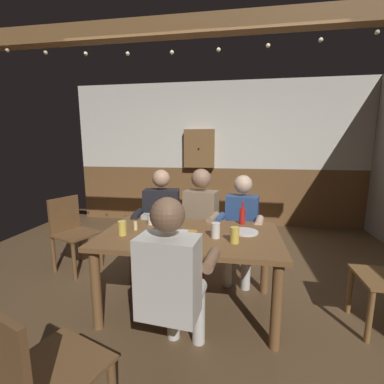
{
  "coord_description": "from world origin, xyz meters",
  "views": [
    {
      "loc": [
        0.39,
        -2.42,
        1.51
      ],
      "look_at": [
        0.0,
        -0.06,
        1.09
      ],
      "focal_mm": 24.92,
      "sensor_mm": 36.0,
      "label": 1
    }
  ],
  "objects_px": {
    "bottle_1": "(160,229)",
    "pint_glass_4": "(193,239)",
    "chair_empty_near_left": "(72,231)",
    "pint_glass_2": "(235,235)",
    "pint_glass_1": "(216,230)",
    "pint_glass_3": "(122,228)",
    "dining_table": "(190,245)",
    "table_candle": "(135,226)",
    "person_1": "(199,217)",
    "pint_glass_0": "(151,219)",
    "plate_1": "(183,234)",
    "person_2": "(241,223)",
    "person_0": "(161,217)",
    "chair_empty_far_end": "(34,379)",
    "bottle_0": "(242,216)",
    "wall_dart_cabinet": "(199,149)",
    "person_3": "(173,278)",
    "plate_0": "(245,232)",
    "condiment_caddy": "(149,216)"
  },
  "relations": [
    {
      "from": "bottle_1",
      "to": "pint_glass_4",
      "type": "xyz_separation_m",
      "value": [
        0.29,
        -0.1,
        -0.03
      ]
    },
    {
      "from": "chair_empty_near_left",
      "to": "pint_glass_2",
      "type": "height_order",
      "value": "chair_empty_near_left"
    },
    {
      "from": "bottle_1",
      "to": "pint_glass_1",
      "type": "bearing_deg",
      "value": 15.0
    },
    {
      "from": "pint_glass_3",
      "to": "dining_table",
      "type": "bearing_deg",
      "value": 13.22
    },
    {
      "from": "dining_table",
      "to": "table_candle",
      "type": "bearing_deg",
      "value": 178.04
    },
    {
      "from": "person_1",
      "to": "bottle_1",
      "type": "relative_size",
      "value": 4.85
    },
    {
      "from": "pint_glass_0",
      "to": "pint_glass_2",
      "type": "bearing_deg",
      "value": -24.15
    },
    {
      "from": "chair_empty_near_left",
      "to": "plate_1",
      "type": "bearing_deg",
      "value": 87.96
    },
    {
      "from": "person_2",
      "to": "plate_1",
      "type": "relative_size",
      "value": 5.55
    },
    {
      "from": "pint_glass_4",
      "to": "person_0",
      "type": "bearing_deg",
      "value": 118.6
    },
    {
      "from": "chair_empty_far_end",
      "to": "bottle_0",
      "type": "xyz_separation_m",
      "value": [
        0.94,
        1.7,
        0.34
      ]
    },
    {
      "from": "pint_glass_2",
      "to": "pint_glass_4",
      "type": "relative_size",
      "value": 1.08
    },
    {
      "from": "person_1",
      "to": "bottle_0",
      "type": "relative_size",
      "value": 5.43
    },
    {
      "from": "person_1",
      "to": "pint_glass_2",
      "type": "bearing_deg",
      "value": 126.49
    },
    {
      "from": "pint_glass_1",
      "to": "pint_glass_2",
      "type": "distance_m",
      "value": 0.19
    },
    {
      "from": "wall_dart_cabinet",
      "to": "pint_glass_0",
      "type": "bearing_deg",
      "value": -93.08
    },
    {
      "from": "person_3",
      "to": "table_candle",
      "type": "xyz_separation_m",
      "value": [
        -0.52,
        0.71,
        0.1
      ]
    },
    {
      "from": "person_3",
      "to": "person_2",
      "type": "bearing_deg",
      "value": 77.83
    },
    {
      "from": "person_0",
      "to": "person_2",
      "type": "bearing_deg",
      "value": 172.02
    },
    {
      "from": "person_0",
      "to": "pint_glass_4",
      "type": "xyz_separation_m",
      "value": [
        0.54,
        -0.99,
        0.12
      ]
    },
    {
      "from": "person_1",
      "to": "plate_0",
      "type": "relative_size",
      "value": 5.23
    },
    {
      "from": "condiment_caddy",
      "to": "plate_0",
      "type": "xyz_separation_m",
      "value": [
        1.0,
        -0.3,
        -0.02
      ]
    },
    {
      "from": "person_3",
      "to": "plate_0",
      "type": "xyz_separation_m",
      "value": [
        0.48,
        0.8,
        0.07
      ]
    },
    {
      "from": "plate_0",
      "to": "wall_dart_cabinet",
      "type": "height_order",
      "value": "wall_dart_cabinet"
    },
    {
      "from": "pint_glass_4",
      "to": "pint_glass_0",
      "type": "bearing_deg",
      "value": 135.41
    },
    {
      "from": "pint_glass_0",
      "to": "pint_glass_1",
      "type": "xyz_separation_m",
      "value": [
        0.66,
        -0.28,
        0.01
      ]
    },
    {
      "from": "person_3",
      "to": "bottle_0",
      "type": "xyz_separation_m",
      "value": [
        0.46,
        1.06,
        0.15
      ]
    },
    {
      "from": "pint_glass_3",
      "to": "wall_dart_cabinet",
      "type": "height_order",
      "value": "wall_dart_cabinet"
    },
    {
      "from": "person_0",
      "to": "bottle_1",
      "type": "xyz_separation_m",
      "value": [
        0.24,
        -0.89,
        0.15
      ]
    },
    {
      "from": "condiment_caddy",
      "to": "plate_0",
      "type": "distance_m",
      "value": 1.04
    },
    {
      "from": "person_2",
      "to": "dining_table",
      "type": "bearing_deg",
      "value": 64.92
    },
    {
      "from": "person_2",
      "to": "bottle_1",
      "type": "xyz_separation_m",
      "value": [
        -0.68,
        -0.89,
        0.18
      ]
    },
    {
      "from": "dining_table",
      "to": "plate_1",
      "type": "bearing_deg",
      "value": -144.37
    },
    {
      "from": "person_2",
      "to": "pint_glass_0",
      "type": "height_order",
      "value": "person_2"
    },
    {
      "from": "wall_dart_cabinet",
      "to": "bottle_1",
      "type": "bearing_deg",
      "value": -88.63
    },
    {
      "from": "pint_glass_4",
      "to": "person_2",
      "type": "bearing_deg",
      "value": 68.28
    },
    {
      "from": "bottle_1",
      "to": "wall_dart_cabinet",
      "type": "xyz_separation_m",
      "value": [
        -0.07,
        2.92,
        0.61
      ]
    },
    {
      "from": "wall_dart_cabinet",
      "to": "person_1",
      "type": "bearing_deg",
      "value": -82.23
    },
    {
      "from": "dining_table",
      "to": "pint_glass_0",
      "type": "distance_m",
      "value": 0.5
    },
    {
      "from": "bottle_0",
      "to": "bottle_1",
      "type": "xyz_separation_m",
      "value": [
        -0.69,
        -0.56,
        0.01
      ]
    },
    {
      "from": "condiment_caddy",
      "to": "pint_glass_0",
      "type": "relative_size",
      "value": 1.32
    },
    {
      "from": "person_1",
      "to": "pint_glass_3",
      "type": "relative_size",
      "value": 9.9
    },
    {
      "from": "bottle_1",
      "to": "pint_glass_3",
      "type": "xyz_separation_m",
      "value": [
        -0.35,
        0.06,
        -0.03
      ]
    },
    {
      "from": "pint_glass_2",
      "to": "pint_glass_3",
      "type": "relative_size",
      "value": 1.04
    },
    {
      "from": "chair_empty_far_end",
      "to": "condiment_caddy",
      "type": "distance_m",
      "value": 1.76
    },
    {
      "from": "dining_table",
      "to": "condiment_caddy",
      "type": "bearing_deg",
      "value": 141.94
    },
    {
      "from": "condiment_caddy",
      "to": "plate_1",
      "type": "relative_size",
      "value": 0.66
    },
    {
      "from": "pint_glass_1",
      "to": "person_1",
      "type": "bearing_deg",
      "value": 107.84
    },
    {
      "from": "person_2",
      "to": "condiment_caddy",
      "type": "height_order",
      "value": "person_2"
    },
    {
      "from": "plate_0",
      "to": "pint_glass_4",
      "type": "distance_m",
      "value": 0.57
    }
  ]
}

